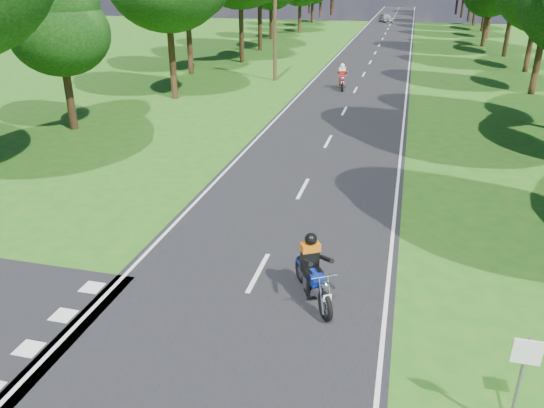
# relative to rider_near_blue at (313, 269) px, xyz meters

# --- Properties ---
(ground) EXTENTS (160.00, 160.00, 0.00)m
(ground) POSITION_rel_rider_near_blue_xyz_m (-1.58, -1.15, -0.85)
(ground) COLOR #1D5E15
(ground) RESTS_ON ground
(main_road) EXTENTS (7.00, 140.00, 0.02)m
(main_road) POSITION_rel_rider_near_blue_xyz_m (-1.58, 48.85, -0.84)
(main_road) COLOR black
(main_road) RESTS_ON ground
(road_markings) EXTENTS (7.40, 140.00, 0.01)m
(road_markings) POSITION_rel_rider_near_blue_xyz_m (-1.71, 46.98, -0.82)
(road_markings) COLOR silver
(road_markings) RESTS_ON main_road
(telegraph_pole) EXTENTS (1.20, 0.26, 8.00)m
(telegraph_pole) POSITION_rel_rider_near_blue_xyz_m (-7.58, 26.85, 3.22)
(telegraph_pole) COLOR #382616
(telegraph_pole) RESTS_ON ground
(road_sign) EXTENTS (0.45, 0.07, 2.00)m
(road_sign) POSITION_rel_rider_near_blue_xyz_m (3.92, -3.16, 0.50)
(road_sign) COLOR slate
(road_sign) RESTS_ON ground
(rider_near_blue) EXTENTS (1.57, 2.05, 1.66)m
(rider_near_blue) POSITION_rel_rider_near_blue_xyz_m (0.00, 0.00, 0.00)
(rider_near_blue) COLOR #0E279C
(rider_near_blue) RESTS_ON main_road
(rider_far_red) EXTENTS (1.00, 2.07, 1.65)m
(rider_far_red) POSITION_rel_rider_near_blue_xyz_m (-2.50, 24.83, -0.00)
(rider_far_red) COLOR #B60E26
(rider_far_red) RESTS_ON main_road
(distant_car) EXTENTS (2.62, 4.08, 1.29)m
(distant_car) POSITION_rel_rider_near_blue_xyz_m (-2.49, 77.89, -0.18)
(distant_car) COLOR #B0B2B7
(distant_car) RESTS_ON main_road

